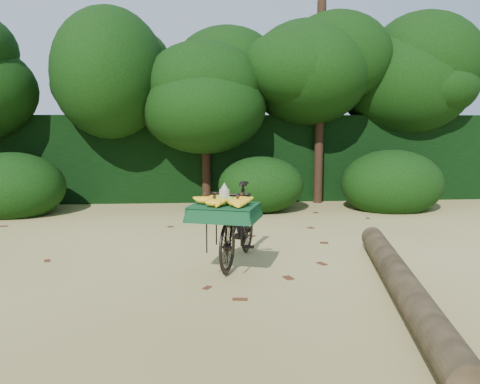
{
  "coord_description": "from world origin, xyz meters",
  "views": [
    {
      "loc": [
        0.37,
        -4.99,
        1.68
      ],
      "look_at": [
        0.8,
        0.44,
        0.92
      ],
      "focal_mm": 38.0,
      "sensor_mm": 36.0,
      "label": 1
    }
  ],
  "objects": [
    {
      "name": "hedge_backdrop",
      "position": [
        0.0,
        6.3,
        0.9
      ],
      "size": [
        26.0,
        1.8,
        1.8
      ],
      "primitive_type": "cube",
      "color": "black",
      "rests_on": "ground"
    },
    {
      "name": "ground",
      "position": [
        0.0,
        0.0,
        0.0
      ],
      "size": [
        80.0,
        80.0,
        0.0
      ],
      "primitive_type": "plane",
      "color": "#D2BF70",
      "rests_on": "ground"
    },
    {
      "name": "leaf_litter",
      "position": [
        0.0,
        0.65,
        0.01
      ],
      "size": [
        7.0,
        7.3,
        0.01
      ],
      "primitive_type": null,
      "color": "#542B16",
      "rests_on": "ground"
    },
    {
      "name": "vendor_bicycle",
      "position": [
        0.81,
        0.86,
        0.49
      ],
      "size": [
        1.06,
        1.77,
        0.96
      ],
      "rotation": [
        0.0,
        0.0,
        -0.32
      ],
      "color": "black",
      "rests_on": "ground"
    },
    {
      "name": "fallen_log",
      "position": [
        2.3,
        -0.43,
        0.14
      ],
      "size": [
        1.0,
        3.86,
        0.28
      ],
      "primitive_type": "cylinder",
      "rotation": [
        1.57,
        0.0,
        -0.19
      ],
      "color": "brown",
      "rests_on": "ground"
    },
    {
      "name": "tree_row",
      "position": [
        -0.65,
        5.5,
        2.0
      ],
      "size": [
        14.5,
        2.0,
        4.0
      ],
      "primitive_type": null,
      "color": "black",
      "rests_on": "ground"
    },
    {
      "name": "bush_clumps",
      "position": [
        0.5,
        4.3,
        0.45
      ],
      "size": [
        8.8,
        1.7,
        0.9
      ],
      "primitive_type": null,
      "color": "black",
      "rests_on": "ground"
    }
  ]
}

